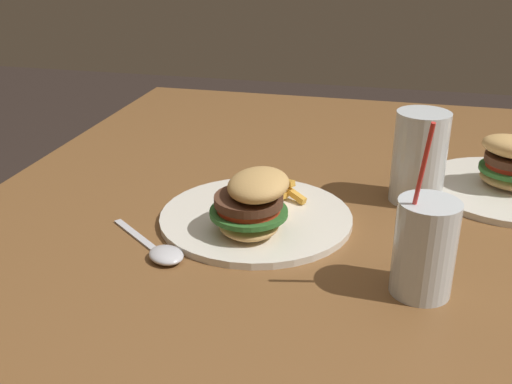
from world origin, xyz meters
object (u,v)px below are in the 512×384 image
object	(u,v)px
beer_glass	(419,159)
meal_plate_far	(510,176)
juice_glass	(424,251)
spoon	(163,253)
meal_plate_near	(255,210)

from	to	relation	value
beer_glass	meal_plate_far	distance (m)	0.16
beer_glass	juice_glass	world-z (taller)	juice_glass
juice_glass	meal_plate_far	distance (m)	0.35
juice_glass	spoon	xyz separation A→B (m)	(-0.00, -0.32, -0.05)
juice_glass	spoon	bearing A→B (deg)	-90.49
juice_glass	beer_glass	bearing A→B (deg)	-178.80
meal_plate_near	meal_plate_far	size ratio (longest dim) A/B	1.03
meal_plate_near	juice_glass	xyz separation A→B (m)	(0.11, 0.22, 0.03)
meal_plate_near	beer_glass	distance (m)	0.27
juice_glass	meal_plate_far	xyz separation A→B (m)	(-0.33, 0.14, -0.02)
juice_glass	spoon	world-z (taller)	juice_glass
beer_glass	spoon	world-z (taller)	beer_glass
beer_glass	meal_plate_far	size ratio (longest dim) A/B	0.53
beer_glass	spoon	size ratio (longest dim) A/B	0.97
meal_plate_near	meal_plate_far	distance (m)	0.42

